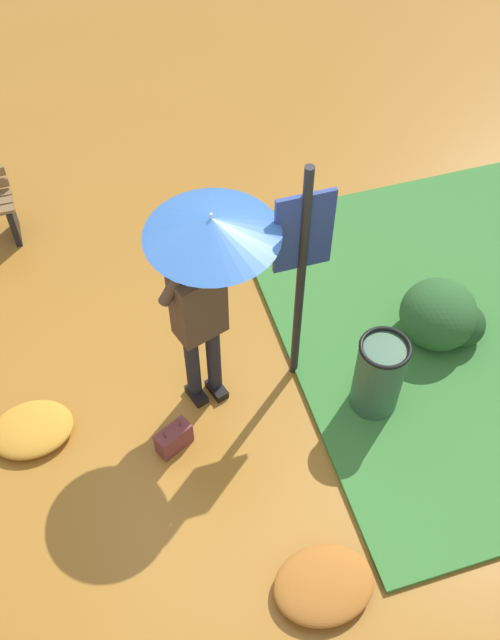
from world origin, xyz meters
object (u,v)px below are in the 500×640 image
object	(u,v)px
person_with_umbrella	(206,267)
trash_bin	(378,376)
info_sign_post	(302,257)
handbag	(174,438)

from	to	relation	value
person_with_umbrella	trash_bin	xyz separation A→B (m)	(1.25, -0.56, -1.13)
info_sign_post	trash_bin	bearing A→B (deg)	-45.56
info_sign_post	trash_bin	world-z (taller)	info_sign_post
handbag	trash_bin	bearing A→B (deg)	-3.26
handbag	trash_bin	size ratio (longest dim) A/B	0.44
handbag	trash_bin	distance (m)	1.74
person_with_umbrella	handbag	size ratio (longest dim) A/B	5.53
person_with_umbrella	info_sign_post	distance (m)	0.73
info_sign_post	trash_bin	distance (m)	1.27
person_with_umbrella	handbag	bearing A→B (deg)	-135.01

